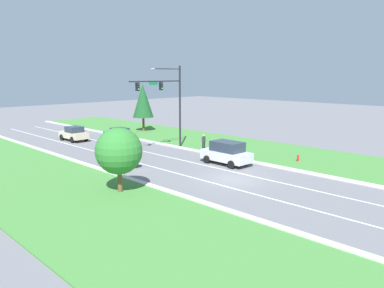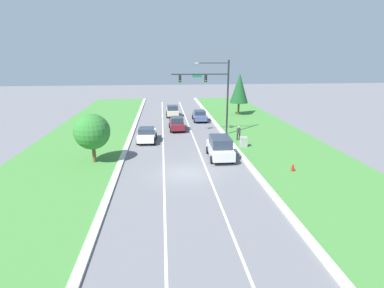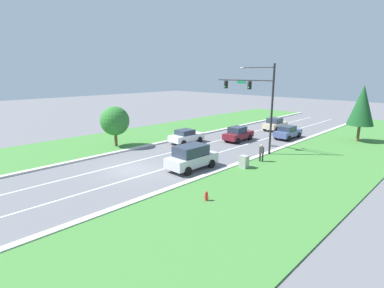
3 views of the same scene
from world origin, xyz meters
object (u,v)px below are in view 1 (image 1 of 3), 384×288
silver_suv (227,153)px  conifer_near_right_tree (143,101)px  oak_near_left_tree (119,151)px  traffic_signal_mast (168,95)px  utility_cabinet (222,148)px  champagne_sedan (74,134)px  slate_blue_sedan (119,134)px  white_sedan (118,156)px  fire_hydrant (298,158)px  pedestrian (204,141)px  burgundy_sedan (119,143)px

silver_suv → conifer_near_right_tree: bearing=72.5°
oak_near_left_tree → traffic_signal_mast: bearing=35.8°
utility_cabinet → silver_suv: bearing=-134.4°
champagne_sedan → oak_near_left_tree: size_ratio=0.93×
silver_suv → slate_blue_sedan: bearing=90.5°
white_sedan → fire_hydrant: 16.30m
oak_near_left_tree → champagne_sedan: bearing=69.7°
silver_suv → oak_near_left_tree: size_ratio=1.04×
champagne_sedan → slate_blue_sedan: size_ratio=0.96×
utility_cabinet → pedestrian: (0.11, 2.62, 0.37)m
silver_suv → pedestrian: 6.66m
traffic_signal_mast → pedestrian: 6.15m
white_sedan → oak_near_left_tree: 8.17m
fire_hydrant → conifer_near_right_tree: 25.51m
silver_suv → slate_blue_sedan: silver_suv is taller
burgundy_sedan → slate_blue_sedan: bearing=54.1°
traffic_signal_mast → slate_blue_sedan: bearing=93.5°
utility_cabinet → conifer_near_right_tree: bearing=77.6°
traffic_signal_mast → utility_cabinet: (2.45, -5.42, -5.22)m
burgundy_sedan → oak_near_left_tree: bearing=-125.9°
slate_blue_sedan → oak_near_left_tree: size_ratio=0.97×
traffic_signal_mast → fire_hydrant: bearing=-70.1°
conifer_near_right_tree → traffic_signal_mast: bearing=-117.2°
traffic_signal_mast → oak_near_left_tree: size_ratio=1.98×
traffic_signal_mast → burgundy_sedan: traffic_signal_mast is taller
conifer_near_right_tree → oak_near_left_tree: conifer_near_right_tree is taller
silver_suv → traffic_signal_mast: bearing=86.5°
conifer_near_right_tree → white_sedan: bearing=-134.2°
white_sedan → fire_hydrant: (12.40, -10.56, -0.48)m
white_sedan → utility_cabinet: 10.74m
pedestrian → conifer_near_right_tree: size_ratio=0.25×
white_sedan → conifer_near_right_tree: (14.15, 14.58, 3.50)m
burgundy_sedan → utility_cabinet: bearing=-53.6°
white_sedan → slate_blue_sedan: size_ratio=0.97×
white_sedan → oak_near_left_tree: bearing=-121.2°
traffic_signal_mast → burgundy_sedan: size_ratio=2.06×
champagne_sedan → pedestrian: bearing=-65.8°
silver_suv → oak_near_left_tree: bearing=-178.2°
traffic_signal_mast → fire_hydrant: 14.60m
silver_suv → conifer_near_right_tree: conifer_near_right_tree is taller
traffic_signal_mast → white_sedan: size_ratio=2.10×
traffic_signal_mast → silver_suv: bearing=-94.5°
champagne_sedan → utility_cabinet: size_ratio=3.67×
champagne_sedan → fire_hydrant: (8.99, -24.99, -0.54)m
pedestrian → conifer_near_right_tree: conifer_near_right_tree is taller
silver_suv → slate_blue_sedan: 16.99m
traffic_signal_mast → champagne_sedan: bearing=109.6°
white_sedan → pedestrian: (10.34, -0.62, 0.12)m
pedestrian → utility_cabinet: bearing=84.7°
white_sedan → burgundy_sedan: size_ratio=0.98×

